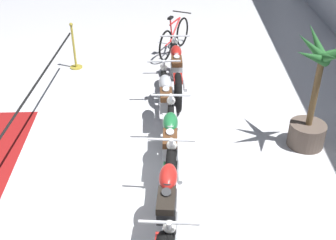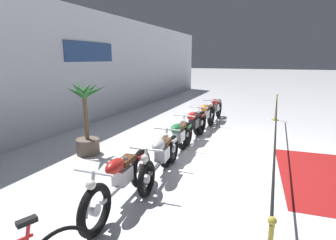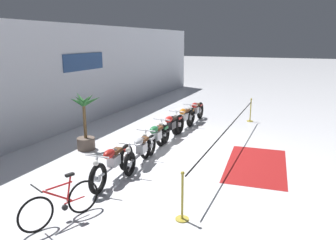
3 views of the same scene
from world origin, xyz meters
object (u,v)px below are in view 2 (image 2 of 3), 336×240
(stanchion_far_left, at_px, (274,147))
(floor_banner, at_px, (322,177))
(motorcycle_orange_4, at_px, (205,116))
(motorcycle_silver_1, at_px, (161,157))
(motorcycle_red_3, at_px, (193,126))
(potted_palm_left_of_row, at_px, (87,124))
(motorcycle_green_2, at_px, (178,138))
(motorcycle_red_5, at_px, (215,110))
(stanchion_mid_left, at_px, (276,111))
(motorcycle_red_0, at_px, (121,181))

(stanchion_far_left, height_order, floor_banner, stanchion_far_left)
(motorcycle_orange_4, relative_size, floor_banner, 0.77)
(motorcycle_silver_1, distance_m, motorcycle_red_3, 2.62)
(motorcycle_orange_4, xyz_separation_m, stanchion_far_left, (-3.39, -2.28, 0.25))
(floor_banner, bearing_deg, potted_palm_left_of_row, 92.99)
(motorcycle_green_2, xyz_separation_m, motorcycle_red_5, (4.10, -0.04, 0.01))
(potted_palm_left_of_row, height_order, stanchion_far_left, potted_palm_left_of_row)
(motorcycle_red_3, relative_size, potted_palm_left_of_row, 1.21)
(motorcycle_red_5, height_order, stanchion_far_left, stanchion_far_left)
(motorcycle_orange_4, distance_m, stanchion_mid_left, 3.33)
(motorcycle_red_0, relative_size, stanchion_far_left, 0.25)
(stanchion_far_left, bearing_deg, potted_palm_left_of_row, 92.27)
(motorcycle_red_3, bearing_deg, potted_palm_left_of_row, 133.16)
(motorcycle_red_5, relative_size, floor_banner, 0.73)
(motorcycle_silver_1, relative_size, potted_palm_left_of_row, 1.18)
(motorcycle_red_0, height_order, potted_palm_left_of_row, potted_palm_left_of_row)
(motorcycle_green_2, bearing_deg, stanchion_mid_left, -23.33)
(motorcycle_green_2, relative_size, floor_banner, 0.72)
(motorcycle_orange_4, bearing_deg, motorcycle_green_2, -179.52)
(stanchion_far_left, bearing_deg, motorcycle_red_5, 25.30)
(motorcycle_red_5, bearing_deg, motorcycle_green_2, 179.42)
(motorcycle_red_0, xyz_separation_m, motorcycle_orange_4, (5.39, -0.02, -0.00))
(motorcycle_red_3, xyz_separation_m, floor_banner, (-1.35, -3.25, -0.47))
(potted_palm_left_of_row, bearing_deg, motorcycle_red_0, -130.16)
(motorcycle_red_5, distance_m, potted_palm_left_of_row, 5.37)
(motorcycle_red_0, xyz_separation_m, motorcycle_red_5, (6.69, -0.08, -0.00))
(motorcycle_red_5, bearing_deg, motorcycle_silver_1, -179.21)
(motorcycle_red_3, xyz_separation_m, motorcycle_orange_4, (1.49, 0.02, -0.00))
(motorcycle_red_3, bearing_deg, stanchion_far_left, -129.95)
(motorcycle_green_2, bearing_deg, motorcycle_silver_1, -174.93)
(motorcycle_silver_1, bearing_deg, motorcycle_red_5, 0.79)
(motorcycle_orange_4, height_order, stanchion_far_left, stanchion_far_left)
(motorcycle_orange_4, xyz_separation_m, floor_banner, (-2.85, -3.27, -0.46))
(motorcycle_green_2, bearing_deg, motorcycle_red_0, 179.06)
(motorcycle_red_5, bearing_deg, motorcycle_orange_4, 177.14)
(stanchion_far_left, bearing_deg, floor_banner, -61.41)
(motorcycle_green_2, distance_m, stanchion_mid_left, 5.70)
(potted_palm_left_of_row, bearing_deg, stanchion_far_left, -87.73)
(floor_banner, bearing_deg, stanchion_mid_left, 6.15)
(potted_palm_left_of_row, bearing_deg, floor_banner, -82.52)
(motorcycle_green_2, xyz_separation_m, floor_banner, (-0.04, -3.25, -0.46))
(motorcycle_silver_1, xyz_separation_m, motorcycle_green_2, (1.31, 0.12, 0.01))
(motorcycle_silver_1, bearing_deg, motorcycle_orange_4, 1.95)
(motorcycle_red_3, relative_size, stanchion_far_left, 0.27)
(motorcycle_orange_4, relative_size, potted_palm_left_of_row, 1.24)
(stanchion_far_left, distance_m, floor_banner, 1.34)
(motorcycle_red_0, xyz_separation_m, motorcycle_green_2, (2.59, -0.04, -0.01))
(motorcycle_red_0, height_order, motorcycle_red_3, motorcycle_red_3)
(motorcycle_red_0, xyz_separation_m, motorcycle_red_3, (3.90, -0.04, 0.00))
(motorcycle_silver_1, height_order, motorcycle_red_3, motorcycle_red_3)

